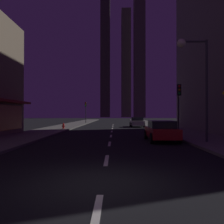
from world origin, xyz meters
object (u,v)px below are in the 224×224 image
Objects in this scene: traffic_light_near_right at (179,98)px; street_lamp_right at (194,65)px; traffic_light_far_left at (86,108)px; fire_hydrant_far_left at (63,126)px; car_parked_near at (161,131)px; car_parked_far at (137,122)px.

street_lamp_right is (-0.12, -3.87, 1.87)m from traffic_light_near_right.
traffic_light_near_right is 29.24m from traffic_light_far_left.
traffic_light_near_right is 1.00× the size of traffic_light_far_left.
traffic_light_near_right and traffic_light_far_left have the same top height.
traffic_light_near_right reaches higher than fire_hydrant_far_left.
traffic_light_far_left is 32.88m from street_lamp_right.
fire_hydrant_far_left is 0.10× the size of street_lamp_right.
traffic_light_near_right is at bearing 51.74° from car_parked_near.
car_parked_far reaches higher than fire_hydrant_far_left.
traffic_light_far_left is at bearing 107.14° from car_parked_near.
street_lamp_right is at bearing -39.46° from car_parked_near.
car_parked_far is at bearing 33.82° from fire_hydrant_far_left.
car_parked_near is 17.86m from car_parked_far.
street_lamp_right is (1.78, -1.46, 4.33)m from car_parked_near.
traffic_light_far_left is at bearing 112.10° from traffic_light_near_right.
traffic_light_near_right is at bearing -67.90° from traffic_light_far_left.
car_parked_far is 1.01× the size of traffic_light_far_left.
car_parked_near is at bearing -90.00° from car_parked_far.
car_parked_far is 6.48× the size of fire_hydrant_far_left.
traffic_light_near_right is (1.90, -15.45, 2.45)m from car_parked_far.
street_lamp_right is (1.78, -19.32, 4.33)m from car_parked_far.
traffic_light_near_right is at bearing 88.22° from street_lamp_right.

